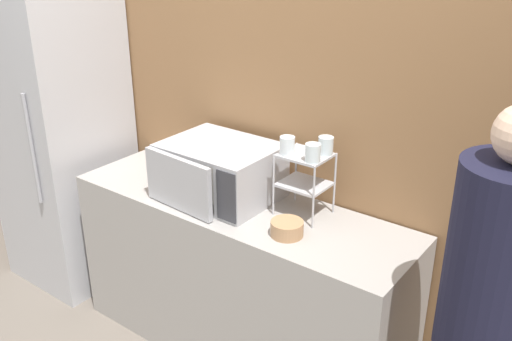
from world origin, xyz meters
TOP-DOWN VIEW (x-y plane):
  - wall_back at (0.00, 0.61)m, footprint 8.00×0.06m
  - counter at (0.00, 0.28)m, footprint 1.88×0.57m
  - microwave at (-0.13, 0.30)m, footprint 0.57×0.50m
  - dish_rack at (0.32, 0.40)m, footprint 0.24×0.21m
  - glass_front_left at (0.25, 0.35)m, footprint 0.07×0.07m
  - glass_back_right at (0.40, 0.46)m, footprint 0.07×0.07m
  - glass_front_right at (0.40, 0.34)m, footprint 0.07×0.07m
  - bowl at (0.38, 0.17)m, footprint 0.15×0.15m
  - person at (1.31, 0.08)m, footprint 0.36×0.36m
  - refrigerator at (-1.41, 0.25)m, footprint 0.70×0.67m

SIDE VIEW (x-z plane):
  - counter at x=0.00m, z-range 0.00..0.91m
  - bowl at x=0.38m, z-range 0.91..0.98m
  - refrigerator at x=-1.41m, z-range 0.00..1.90m
  - person at x=1.31m, z-range 0.11..1.84m
  - microwave at x=-0.13m, z-range 0.91..1.20m
  - dish_rack at x=0.32m, z-range 0.98..1.29m
  - glass_front_left at x=0.25m, z-range 1.23..1.31m
  - glass_back_right at x=0.40m, z-range 1.23..1.31m
  - glass_front_right at x=0.40m, z-range 1.23..1.31m
  - wall_back at x=0.00m, z-range 0.00..2.60m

